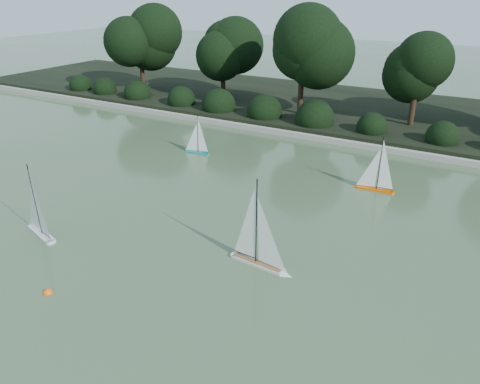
% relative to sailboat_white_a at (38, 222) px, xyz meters
% --- Properties ---
extents(ground, '(80.00, 80.00, 0.00)m').
position_rel_sailboat_white_a_xyz_m(ground, '(4.27, 0.03, -0.27)').
color(ground, '#33482B').
rests_on(ground, ground).
extents(pond_coping, '(40.00, 0.35, 0.18)m').
position_rel_sailboat_white_a_xyz_m(pond_coping, '(4.27, 9.03, -0.18)').
color(pond_coping, gray).
rests_on(pond_coping, ground).
extents(far_bank, '(40.00, 8.00, 0.30)m').
position_rel_sailboat_white_a_xyz_m(far_bank, '(4.27, 13.03, -0.12)').
color(far_bank, black).
rests_on(far_bank, ground).
extents(tree_line, '(26.31, 3.93, 4.39)m').
position_rel_sailboat_white_a_xyz_m(tree_line, '(5.50, 11.46, 2.37)').
color(tree_line, black).
rests_on(tree_line, ground).
extents(shrub_hedge, '(29.10, 1.10, 1.10)m').
position_rel_sailboat_white_a_xyz_m(shrub_hedge, '(4.27, 9.93, 0.18)').
color(shrub_hedge, black).
rests_on(shrub_hedge, ground).
extents(sailboat_white_a, '(1.24, 0.54, 1.71)m').
position_rel_sailboat_white_a_xyz_m(sailboat_white_a, '(0.00, 0.00, 0.00)').
color(sailboat_white_a, silver).
rests_on(sailboat_white_a, ground).
extents(sailboat_white_b, '(1.36, 0.33, 1.85)m').
position_rel_sailboat_white_a_xyz_m(sailboat_white_b, '(4.71, 1.23, 0.02)').
color(sailboat_white_b, beige).
rests_on(sailboat_white_b, ground).
extents(sailboat_orange, '(1.10, 0.23, 1.51)m').
position_rel_sailboat_white_a_xyz_m(sailboat_orange, '(5.50, 5.82, -0.03)').
color(sailboat_orange, '#EF5500').
rests_on(sailboat_orange, ground).
extents(sailboat_teal, '(0.94, 0.25, 1.28)m').
position_rel_sailboat_white_a_xyz_m(sailboat_teal, '(-0.09, 5.90, -0.07)').
color(sailboat_teal, '#048280').
rests_on(sailboat_teal, ground).
extents(race_buoy, '(0.16, 0.16, 0.16)m').
position_rel_sailboat_white_a_xyz_m(race_buoy, '(1.90, -1.35, -0.27)').
color(race_buoy, '#FF5A0D').
rests_on(race_buoy, ground).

